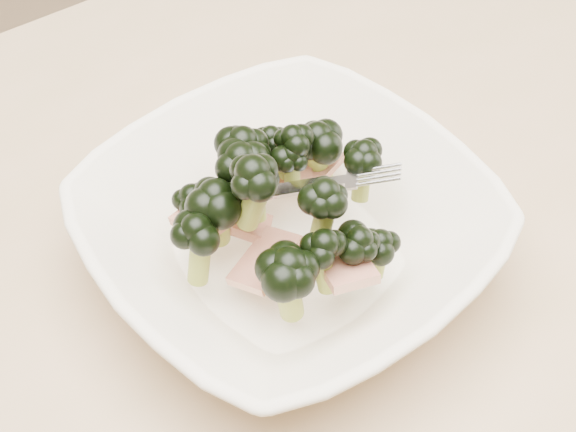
# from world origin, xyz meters

# --- Properties ---
(dining_table) EXTENTS (1.20, 0.80, 0.75)m
(dining_table) POSITION_xyz_m (0.00, 0.00, 0.65)
(dining_table) COLOR tan
(dining_table) RESTS_ON ground
(broccoli_dish) EXTENTS (0.29, 0.29, 0.13)m
(broccoli_dish) POSITION_xyz_m (0.07, 0.01, 0.79)
(broccoli_dish) COLOR white
(broccoli_dish) RESTS_ON dining_table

